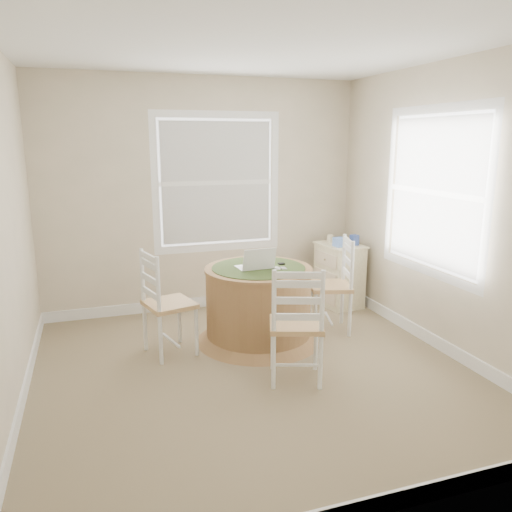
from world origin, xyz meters
name	(u,v)px	position (x,y,z in m)	size (l,w,h in m)	color
room	(266,216)	(0.17, 0.16, 1.30)	(3.64, 3.64, 2.64)	#836F53
round_table	(258,301)	(0.26, 0.64, 0.40)	(1.21, 1.21, 0.74)	brown
chair_left	(169,304)	(-0.60, 0.61, 0.47)	(0.42, 0.40, 0.95)	white
chair_near	(296,324)	(0.28, -0.24, 0.47)	(0.42, 0.40, 0.95)	white
chair_right	(330,286)	(1.04, 0.66, 0.47)	(0.42, 0.40, 0.95)	white
laptop	(255,265)	(0.22, 0.62, 0.76)	(0.34, 0.30, 0.22)	white
mouse	(277,268)	(0.41, 0.52, 0.74)	(0.06, 0.09, 0.03)	white
phone	(284,269)	(0.47, 0.52, 0.73)	(0.04, 0.09, 0.02)	#B7BABF
keys	(281,264)	(0.51, 0.67, 0.74)	(0.06, 0.05, 0.03)	black
corner_chest	(339,275)	(1.50, 1.35, 0.37)	(0.47, 0.60, 0.74)	#F7EFB9
tissue_box	(340,242)	(1.44, 1.24, 0.79)	(0.12, 0.12, 0.10)	#618BDF
box_yellow	(343,241)	(1.56, 1.39, 0.77)	(0.15, 0.10, 0.06)	gold
box_blue	(354,240)	(1.62, 1.25, 0.80)	(0.08, 0.08, 0.12)	#334B99
cup_cream	(331,239)	(1.44, 1.47, 0.78)	(0.07, 0.07, 0.09)	beige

